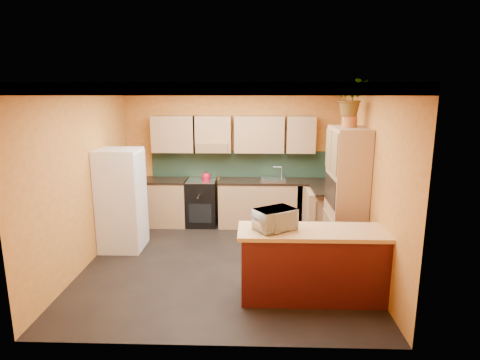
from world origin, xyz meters
name	(u,v)px	position (x,y,z in m)	size (l,w,h in m)	color
room_shell	(226,127)	(0.02, 0.28, 2.09)	(4.24, 4.24, 2.72)	black
base_cabinets_back	(233,204)	(0.05, 1.80, 0.44)	(3.65, 0.60, 0.88)	tan
countertop_back	(233,181)	(0.05, 1.80, 0.90)	(3.65, 0.62, 0.04)	black
stove	(202,203)	(-0.57, 1.80, 0.46)	(0.58, 0.58, 0.91)	black
kettle	(206,176)	(-0.47, 1.75, 1.00)	(0.17, 0.17, 0.18)	#AC0B20
sink	(273,179)	(0.83, 1.80, 0.94)	(0.48, 0.40, 0.03)	silver
base_cabinets_right	(329,215)	(1.80, 1.10, 0.44)	(0.60, 0.80, 0.88)	tan
countertop_right	(330,190)	(1.80, 1.10, 0.90)	(0.62, 0.80, 0.04)	black
fridge	(121,200)	(-1.75, 0.53, 0.85)	(0.68, 0.66, 1.70)	white
pantry	(346,197)	(1.85, 0.10, 1.05)	(0.48, 0.90, 2.10)	tan
fern_pot	(349,122)	(1.85, 0.15, 2.18)	(0.22, 0.22, 0.16)	#AC5629
fern	(351,98)	(1.85, 0.15, 2.52)	(0.48, 0.41, 0.53)	tan
breakfast_bar	(313,266)	(1.20, -1.07, 0.44)	(1.80, 0.55, 0.88)	#4F1312
bar_top	(314,232)	(1.20, -1.07, 0.91)	(1.90, 0.65, 0.05)	#DEB16C
microwave	(275,219)	(0.71, -1.07, 1.06)	(0.49, 0.33, 0.27)	white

